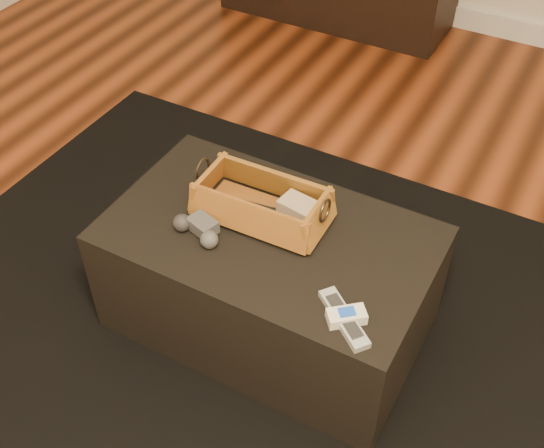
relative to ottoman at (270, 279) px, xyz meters
The scene contains 10 objects.
floor 0.40m from the ottoman, 99.74° to the right, with size 5.00×5.50×0.01m, color brown.
baseboard 2.42m from the ottoman, 91.30° to the left, with size 5.00×0.04×0.12m, color white.
area_rug 0.22m from the ottoman, 90.00° to the right, with size 2.60×2.00×0.01m, color black.
ottoman is the anchor object (origin of this frame).
tv_remote 0.25m from the ottoman, 154.35° to the left, with size 0.22×0.05×0.02m, color black.
cloth_bundle 0.28m from the ottoman, 58.07° to the left, with size 0.12×0.08×0.06m, color tan.
wicker_basket 0.27m from the ottoman, 136.31° to the left, with size 0.43×0.23×0.15m.
game_controller 0.32m from the ottoman, 147.55° to the right, with size 0.18×0.12×0.06m.
silver_remote 0.45m from the ottoman, 30.91° to the right, with size 0.20×0.17×0.02m.
cream_gadget 0.46m from the ottoman, 29.93° to the right, with size 0.11×0.11×0.04m.
Camera 1 is at (0.78, -0.98, 1.87)m, focal length 45.00 mm.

